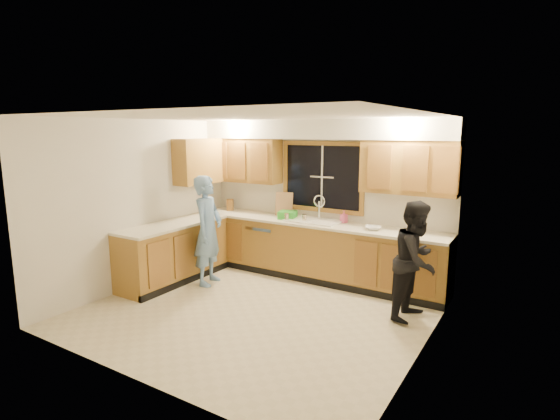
# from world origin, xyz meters

# --- Properties ---
(floor) EXTENTS (4.20, 4.20, 0.00)m
(floor) POSITION_xyz_m (0.00, 0.00, 0.00)
(floor) COLOR beige
(floor) RESTS_ON ground
(ceiling) EXTENTS (4.20, 4.20, 0.00)m
(ceiling) POSITION_xyz_m (0.00, 0.00, 2.50)
(ceiling) COLOR white
(wall_back) EXTENTS (4.20, 0.00, 4.20)m
(wall_back) POSITION_xyz_m (0.00, 1.90, 1.25)
(wall_back) COLOR silver
(wall_back) RESTS_ON ground
(wall_left) EXTENTS (0.00, 3.80, 3.80)m
(wall_left) POSITION_xyz_m (-2.10, 0.00, 1.25)
(wall_left) COLOR silver
(wall_left) RESTS_ON ground
(wall_right) EXTENTS (0.00, 3.80, 3.80)m
(wall_right) POSITION_xyz_m (2.10, 0.00, 1.25)
(wall_right) COLOR silver
(wall_right) RESTS_ON ground
(base_cabinets_back) EXTENTS (4.20, 0.60, 0.88)m
(base_cabinets_back) POSITION_xyz_m (0.00, 1.60, 0.44)
(base_cabinets_back) COLOR olive
(base_cabinets_back) RESTS_ON ground
(base_cabinets_left) EXTENTS (0.60, 1.90, 0.88)m
(base_cabinets_left) POSITION_xyz_m (-1.80, 0.35, 0.44)
(base_cabinets_left) COLOR olive
(base_cabinets_left) RESTS_ON ground
(countertop_back) EXTENTS (4.20, 0.63, 0.04)m
(countertop_back) POSITION_xyz_m (0.00, 1.58, 0.90)
(countertop_back) COLOR #EBE2C6
(countertop_back) RESTS_ON base_cabinets_back
(countertop_left) EXTENTS (0.63, 1.90, 0.04)m
(countertop_left) POSITION_xyz_m (-1.79, 0.35, 0.90)
(countertop_left) COLOR #EBE2C6
(countertop_left) RESTS_ON base_cabinets_left
(upper_cabinets_left) EXTENTS (1.35, 0.33, 0.75)m
(upper_cabinets_left) POSITION_xyz_m (-1.43, 1.73, 1.83)
(upper_cabinets_left) COLOR olive
(upper_cabinets_left) RESTS_ON wall_back
(upper_cabinets_right) EXTENTS (1.35, 0.33, 0.75)m
(upper_cabinets_right) POSITION_xyz_m (1.43, 1.73, 1.83)
(upper_cabinets_right) COLOR olive
(upper_cabinets_right) RESTS_ON wall_back
(upper_cabinets_return) EXTENTS (0.33, 0.90, 0.75)m
(upper_cabinets_return) POSITION_xyz_m (-1.94, 1.12, 1.83)
(upper_cabinets_return) COLOR olive
(upper_cabinets_return) RESTS_ON wall_left
(soffit) EXTENTS (4.20, 0.35, 0.30)m
(soffit) POSITION_xyz_m (0.00, 1.72, 2.35)
(soffit) COLOR silver
(soffit) RESTS_ON wall_back
(window_frame) EXTENTS (1.44, 0.03, 1.14)m
(window_frame) POSITION_xyz_m (0.00, 1.89, 1.60)
(window_frame) COLOR black
(window_frame) RESTS_ON wall_back
(sink) EXTENTS (0.86, 0.52, 0.57)m
(sink) POSITION_xyz_m (0.00, 1.60, 0.86)
(sink) COLOR white
(sink) RESTS_ON countertop_back
(dishwasher) EXTENTS (0.60, 0.56, 0.82)m
(dishwasher) POSITION_xyz_m (-0.85, 1.59, 0.41)
(dishwasher) COLOR white
(dishwasher) RESTS_ON floor
(stove) EXTENTS (0.58, 0.75, 0.90)m
(stove) POSITION_xyz_m (-1.80, -0.22, 0.45)
(stove) COLOR white
(stove) RESTS_ON floor
(man) EXTENTS (0.55, 0.70, 1.67)m
(man) POSITION_xyz_m (-1.24, 0.52, 0.84)
(man) COLOR #6B95CB
(man) RESTS_ON floor
(woman) EXTENTS (0.66, 0.80, 1.50)m
(woman) POSITION_xyz_m (1.79, 0.91, 0.75)
(woman) COLOR black
(woman) RESTS_ON floor
(knife_block) EXTENTS (0.14, 0.13, 0.20)m
(knife_block) POSITION_xyz_m (-1.73, 1.69, 1.02)
(knife_block) COLOR olive
(knife_block) RESTS_ON countertop_back
(cutting_board) EXTENTS (0.31, 0.19, 0.39)m
(cutting_board) POSITION_xyz_m (-0.66, 1.80, 1.12)
(cutting_board) COLOR tan
(cutting_board) RESTS_ON countertop_back
(dish_crate) EXTENTS (0.32, 0.30, 0.12)m
(dish_crate) POSITION_xyz_m (-0.46, 1.58, 0.98)
(dish_crate) COLOR green
(dish_crate) RESTS_ON countertop_back
(soap_bottle) EXTENTS (0.11, 0.11, 0.19)m
(soap_bottle) POSITION_xyz_m (0.44, 1.77, 1.02)
(soap_bottle) COLOR #E9588A
(soap_bottle) RESTS_ON countertop_back
(bowl) EXTENTS (0.30, 0.30, 0.06)m
(bowl) POSITION_xyz_m (1.01, 1.52, 0.95)
(bowl) COLOR silver
(bowl) RESTS_ON countertop_back
(can_left) EXTENTS (0.09, 0.09, 0.13)m
(can_left) POSITION_xyz_m (-0.38, 1.41, 0.98)
(can_left) COLOR #C2B295
(can_left) RESTS_ON countertop_back
(can_right) EXTENTS (0.08, 0.08, 0.12)m
(can_right) POSITION_xyz_m (-0.11, 1.50, 0.98)
(can_right) COLOR #C2B295
(can_right) RESTS_ON countertop_back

